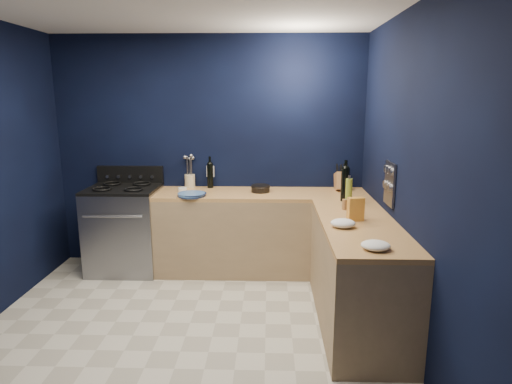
{
  "coord_description": "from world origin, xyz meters",
  "views": [
    {
      "loc": [
        0.68,
        -3.24,
        1.93
      ],
      "look_at": [
        0.55,
        1.0,
        1.0
      ],
      "focal_mm": 30.78,
      "sensor_mm": 36.0,
      "label": 1
    }
  ],
  "objects_px": {
    "plate_stack": "(191,195)",
    "utensil_crock": "(190,181)",
    "gas_range": "(125,230)",
    "crouton_bag": "(356,209)",
    "knife_block": "(340,181)"
  },
  "relations": [
    {
      "from": "plate_stack",
      "to": "utensil_crock",
      "type": "bearing_deg",
      "value": 101.92
    },
    {
      "from": "gas_range",
      "to": "plate_stack",
      "type": "distance_m",
      "value": 0.94
    },
    {
      "from": "gas_range",
      "to": "utensil_crock",
      "type": "xyz_separation_m",
      "value": [
        0.7,
        0.27,
        0.51
      ]
    },
    {
      "from": "gas_range",
      "to": "knife_block",
      "type": "distance_m",
      "value": 2.47
    },
    {
      "from": "gas_range",
      "to": "plate_stack",
      "type": "height_order",
      "value": "plate_stack"
    },
    {
      "from": "crouton_bag",
      "to": "knife_block",
      "type": "bearing_deg",
      "value": 74.55
    },
    {
      "from": "gas_range",
      "to": "utensil_crock",
      "type": "relative_size",
      "value": 6.18
    },
    {
      "from": "gas_range",
      "to": "plate_stack",
      "type": "relative_size",
      "value": 3.2
    },
    {
      "from": "plate_stack",
      "to": "gas_range",
      "type": "bearing_deg",
      "value": 166.33
    },
    {
      "from": "utensil_crock",
      "to": "knife_block",
      "type": "height_order",
      "value": "knife_block"
    },
    {
      "from": "gas_range",
      "to": "crouton_bag",
      "type": "relative_size",
      "value": 4.62
    },
    {
      "from": "knife_block",
      "to": "plate_stack",
      "type": "bearing_deg",
      "value": -170.08
    },
    {
      "from": "gas_range",
      "to": "crouton_bag",
      "type": "bearing_deg",
      "value": -24.55
    },
    {
      "from": "utensil_crock",
      "to": "gas_range",
      "type": "bearing_deg",
      "value": -158.81
    },
    {
      "from": "knife_block",
      "to": "crouton_bag",
      "type": "distance_m",
      "value": 1.23
    }
  ]
}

